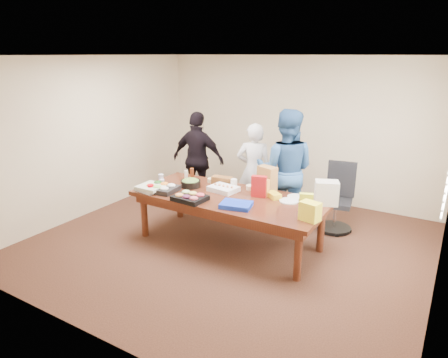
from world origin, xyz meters
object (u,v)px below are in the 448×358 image
Objects in this scene: conference_table at (229,220)px; person_right at (285,170)px; sheet_cake at (223,189)px; person_center at (254,171)px; office_chair at (336,200)px; salad_bowl at (191,184)px.

person_right is (0.46, 0.96, 0.59)m from conference_table.
sheet_cake is (-0.64, -0.82, -0.18)m from person_right.
person_right reaches higher than person_center.
salad_bowl is at bearing -156.86° from office_chair.
conference_table is at bearing -30.47° from sheet_cake.
person_right reaches higher than office_chair.
sheet_cake is at bearing 35.12° from person_right.
person_center reaches higher than salad_bowl.
person_right is at bearing -166.81° from office_chair.
person_center reaches higher than conference_table.
office_chair is 3.40× the size of salad_bowl.
salad_bowl is (-0.55, -1.09, -0.02)m from person_center.
person_center is (-0.18, 1.15, 0.44)m from conference_table.
person_center is (-1.40, -0.12, 0.29)m from office_chair.
person_right is 6.25× the size of salad_bowl.
conference_table is 1.76m from office_chair.
sheet_cake is at bearing 8.61° from salad_bowl.
sheet_cake is 1.34× the size of salad_bowl.
person_right is at bearing 37.12° from salad_bowl.
sheet_cake is at bearing 141.59° from conference_table.
person_right is 4.68× the size of sheet_cake.
office_chair is at bearing 46.09° from conference_table.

